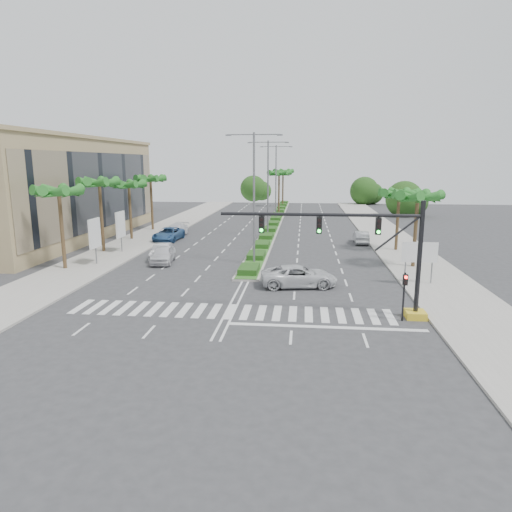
{
  "coord_description": "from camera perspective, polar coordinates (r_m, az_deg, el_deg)",
  "views": [
    {
      "loc": [
        4.57,
        -27.55,
        9.4
      ],
      "look_at": [
        1.31,
        3.29,
        3.0
      ],
      "focal_mm": 32.0,
      "sensor_mm": 36.0,
      "label": 1
    }
  ],
  "objects": [
    {
      "name": "signal_gantry",
      "position": [
        28.57,
        15.36,
        -0.76
      ],
      "size": [
        12.6,
        1.2,
        7.2
      ],
      "color": "gold",
      "rests_on": "ground"
    },
    {
      "name": "palm_left_end",
      "position": [
        65.1,
        -13.03,
        9.15
      ],
      "size": [
        4.57,
        4.68,
        7.75
      ],
      "color": "brown",
      "rests_on": "ground"
    },
    {
      "name": "footpath_right",
      "position": [
        49.6,
        18.29,
        0.23
      ],
      "size": [
        6.0,
        120.0,
        0.15
      ],
      "primitive_type": "cube",
      "color": "gray",
      "rests_on": "ground"
    },
    {
      "name": "car_parked_d",
      "position": [
        59.57,
        -10.0,
        3.17
      ],
      "size": [
        2.59,
        5.57,
        1.57
      ],
      "primitive_type": "imported",
      "rotation": [
        0.0,
        0.0,
        -0.07
      ],
      "color": "silver",
      "rests_on": "ground"
    },
    {
      "name": "car_crossing",
      "position": [
        35.17,
        5.39,
        -2.52
      ],
      "size": [
        6.2,
        3.55,
        1.63
      ],
      "primitive_type": "imported",
      "rotation": [
        0.0,
        0.0,
        1.72
      ],
      "color": "silver",
      "rests_on": "ground"
    },
    {
      "name": "palm_left_far",
      "position": [
        57.61,
        -15.6,
        8.35
      ],
      "size": [
        4.57,
        4.68,
        7.35
      ],
      "color": "brown",
      "rests_on": "ground"
    },
    {
      "name": "building",
      "position": [
        61.75,
        -23.88,
        7.52
      ],
      "size": [
        12.0,
        36.0,
        12.0
      ],
      "primitive_type": "cube",
      "color": "tan",
      "rests_on": "ground"
    },
    {
      "name": "median_grass",
      "position": [
        73.27,
        2.41,
        4.46
      ],
      "size": [
        1.8,
        75.0,
        0.04
      ],
      "primitive_type": "cube",
      "color": "#2D6021",
      "rests_on": "median"
    },
    {
      "name": "palm_left_mid",
      "position": [
        50.24,
        -18.99,
        8.39
      ],
      "size": [
        4.57,
        4.68,
        7.95
      ],
      "color": "brown",
      "rests_on": "ground"
    },
    {
      "name": "palm_median_a",
      "position": [
        82.7,
        2.9,
        10.11
      ],
      "size": [
        4.57,
        4.68,
        8.05
      ],
      "color": "brown",
      "rests_on": "ground"
    },
    {
      "name": "palm_median_b",
      "position": [
        97.68,
        3.4,
        10.34
      ],
      "size": [
        4.57,
        4.68,
        8.05
      ],
      "color": "brown",
      "rests_on": "ground"
    },
    {
      "name": "car_parked_a",
      "position": [
        44.09,
        -11.53,
        0.19
      ],
      "size": [
        2.45,
        4.95,
        1.62
      ],
      "primitive_type": "imported",
      "rotation": [
        0.0,
        0.0,
        0.11
      ],
      "color": "silver",
      "rests_on": "ground"
    },
    {
      "name": "median",
      "position": [
        73.28,
        2.41,
        4.36
      ],
      "size": [
        2.2,
        75.0,
        0.2
      ],
      "primitive_type": "cube",
      "color": "gray",
      "rests_on": "ground"
    },
    {
      "name": "palm_right_near",
      "position": [
        42.84,
        19.55,
        6.72
      ],
      "size": [
        4.57,
        4.68,
        7.05
      ],
      "color": "brown",
      "rests_on": "ground"
    },
    {
      "name": "streetlight_near",
      "position": [
        41.88,
        -0.25,
        8.11
      ],
      "size": [
        5.1,
        0.25,
        12.0
      ],
      "color": "slate",
      "rests_on": "ground"
    },
    {
      "name": "streetlight_mid",
      "position": [
        57.78,
        1.5,
        9.09
      ],
      "size": [
        5.1,
        0.25,
        12.0
      ],
      "color": "slate",
      "rests_on": "ground"
    },
    {
      "name": "ground",
      "position": [
        29.46,
        -3.24,
        -6.96
      ],
      "size": [
        160.0,
        160.0,
        0.0
      ],
      "primitive_type": "plane",
      "color": "#333335",
      "rests_on": "ground"
    },
    {
      "name": "palm_left_near",
      "position": [
        43.14,
        -23.42,
        7.11
      ],
      "size": [
        4.57,
        4.68,
        7.55
      ],
      "color": "brown",
      "rests_on": "ground"
    },
    {
      "name": "car_parked_b",
      "position": [
        45.97,
        -11.7,
        0.57
      ],
      "size": [
        1.96,
        4.65,
        1.49
      ],
      "primitive_type": "imported",
      "rotation": [
        0.0,
        0.0,
        0.08
      ],
      "color": "#B2B2B7",
      "rests_on": "ground"
    },
    {
      "name": "billboard_far",
      "position": [
        49.79,
        -16.58,
        3.75
      ],
      "size": [
        0.18,
        2.1,
        4.35
      ],
      "color": "slate",
      "rests_on": "ground"
    },
    {
      "name": "billboard_near",
      "position": [
        44.37,
        -19.52,
        2.65
      ],
      "size": [
        0.18,
        2.1,
        4.35
      ],
      "color": "slate",
      "rests_on": "ground"
    },
    {
      "name": "streetlight_far",
      "position": [
        73.73,
        2.5,
        9.64
      ],
      "size": [
        5.1,
        0.25,
        12.0
      ],
      "color": "slate",
      "rests_on": "ground"
    },
    {
      "name": "direction_sign",
      "position": [
        37.29,
        19.77,
        0.23
      ],
      "size": [
        2.7,
        0.11,
        3.4
      ],
      "color": "slate",
      "rests_on": "ground"
    },
    {
      "name": "footpath_left",
      "position": [
        52.33,
        -16.28,
        0.93
      ],
      "size": [
        6.0,
        120.0,
        0.15
      ],
      "primitive_type": "cube",
      "color": "gray",
      "rests_on": "ground"
    },
    {
      "name": "car_parked_c",
      "position": [
        56.53,
        -10.89,
        2.7
      ],
      "size": [
        2.9,
        5.84,
        1.59
      ],
      "primitive_type": "imported",
      "rotation": [
        0.0,
        0.0,
        -0.05
      ],
      "color": "#2D578C",
      "rests_on": "ground"
    },
    {
      "name": "pedestrian_signal",
      "position": [
        28.5,
        18.07,
        -3.88
      ],
      "size": [
        0.28,
        0.36,
        3.0
      ],
      "color": "black",
      "rests_on": "ground"
    },
    {
      "name": "car_right",
      "position": [
        55.03,
        12.98,
        2.3
      ],
      "size": [
        1.61,
        4.48,
        1.47
      ],
      "primitive_type": "imported",
      "rotation": [
        0.0,
        0.0,
        3.13
      ],
      "color": "#9E9FA2",
      "rests_on": "ground"
    },
    {
      "name": "palm_right_far",
      "position": [
        50.65,
        17.46,
        7.19
      ],
      "size": [
        4.57,
        4.68,
        6.75
      ],
      "color": "brown",
      "rests_on": "ground"
    }
  ]
}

